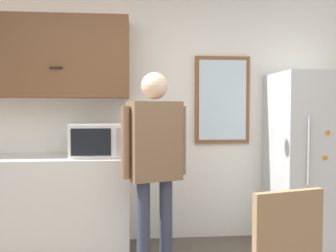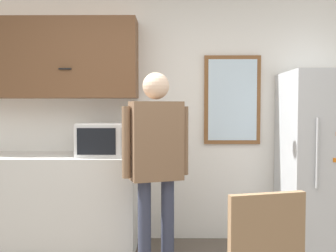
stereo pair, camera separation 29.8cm
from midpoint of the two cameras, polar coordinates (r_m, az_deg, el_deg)
back_wall at (r=3.94m, az=-0.39°, el=2.23°), size 6.00×0.06×2.70m
counter at (r=3.90m, az=-18.19°, el=-11.04°), size 2.07×0.65×0.93m
upper_cabinets at (r=3.97m, az=-17.76°, el=9.73°), size 2.07×0.35×0.78m
microwave at (r=3.60m, az=-7.21°, el=-2.07°), size 0.50×0.42×0.31m
person at (r=3.11m, az=0.91°, el=-3.93°), size 0.55×0.35×1.68m
refrigerator at (r=3.92m, az=24.50°, el=-5.13°), size 0.72×0.75×1.73m
window at (r=3.98m, az=11.89°, el=3.91°), size 0.58×0.05×0.92m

